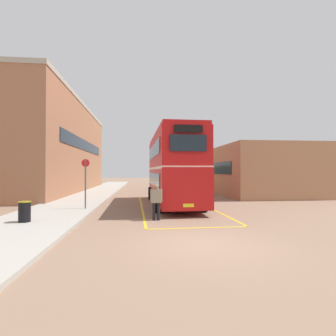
{
  "coord_description": "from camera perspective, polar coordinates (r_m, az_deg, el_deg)",
  "views": [
    {
      "loc": [
        -1.89,
        -8.08,
        2.26
      ],
      "look_at": [
        0.24,
        13.14,
        2.51
      ],
      "focal_mm": 28.39,
      "sensor_mm": 36.0,
      "label": 1
    }
  ],
  "objects": [
    {
      "name": "brick_building_left",
      "position": [
        31.71,
        -22.99,
        4.01
      ],
      "size": [
        6.47,
        24.55,
        9.63
      ],
      "color": "#9E6647",
      "rests_on": "ground"
    },
    {
      "name": "bus_stop_sign",
      "position": [
        15.8,
        -17.31,
        -2.24
      ],
      "size": [
        0.44,
        0.08,
        2.8
      ],
      "color": "#4C4C51",
      "rests_on": "sidewalk_left"
    },
    {
      "name": "depot_building_right",
      "position": [
        29.63,
        17.08,
        -0.56
      ],
      "size": [
        8.27,
        16.2,
        4.61
      ],
      "color": "#AD7A56",
      "rests_on": "ground"
    },
    {
      "name": "bay_marking_yellow",
      "position": [
        16.11,
        1.88,
        -8.72
      ],
      "size": [
        4.57,
        12.83,
        0.01
      ],
      "color": "gold",
      "rests_on": "ground"
    },
    {
      "name": "single_deck_bus",
      "position": [
        35.97,
        1.4,
        -1.67
      ],
      "size": [
        3.26,
        9.47,
        3.02
      ],
      "color": "black",
      "rests_on": "ground"
    },
    {
      "name": "ground_plane",
      "position": [
        22.67,
        -0.94,
        -6.39
      ],
      "size": [
        135.6,
        135.6,
        0.0
      ],
      "primitive_type": "plane",
      "color": "#846651"
    },
    {
      "name": "litter_bin",
      "position": [
        12.69,
        -28.43,
        -8.23
      ],
      "size": [
        0.5,
        0.5,
        0.86
      ],
      "color": "black",
      "rests_on": "sidewalk_left"
    },
    {
      "name": "sidewalk_left",
      "position": [
        25.4,
        -16.26,
        -5.59
      ],
      "size": [
        4.0,
        57.6,
        0.14
      ],
      "primitive_type": "cube",
      "color": "#A39E93",
      "rests_on": "ground"
    },
    {
      "name": "pedestrian_boarding",
      "position": [
        12.28,
        -2.54,
        -6.78
      ],
      "size": [
        0.56,
        0.24,
        1.65
      ],
      "color": "black",
      "rests_on": "ground"
    },
    {
      "name": "double_decker_bus",
      "position": [
        17.92,
        0.97,
        0.14
      ],
      "size": [
        3.08,
        10.79,
        4.75
      ],
      "color": "black",
      "rests_on": "ground"
    }
  ]
}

